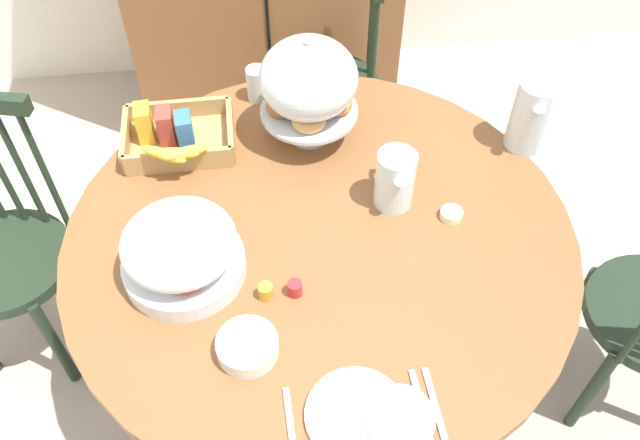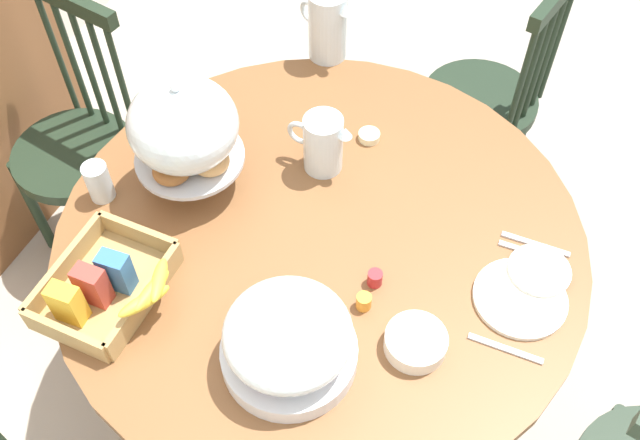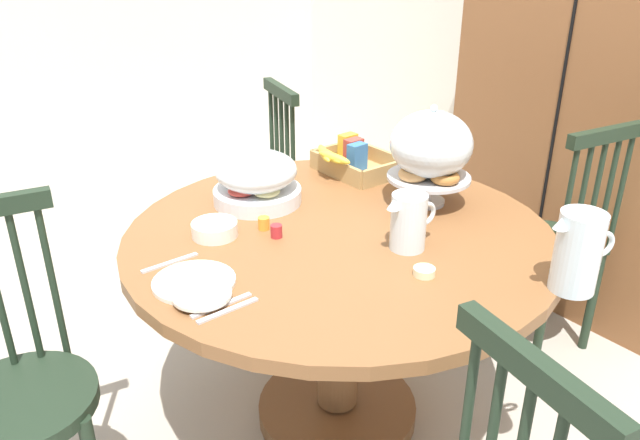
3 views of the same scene
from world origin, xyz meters
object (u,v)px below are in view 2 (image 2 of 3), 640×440
(china_plate_large, at_px, (520,298))
(pastry_stand_with_dome, at_px, (184,129))
(dining_table, at_px, (320,273))
(orange_juice_pitcher, at_px, (323,145))
(windsor_chair_far_side, at_px, (486,103))
(cereal_bowl, at_px, (416,342))
(drinking_glass, at_px, (99,182))
(cereal_basket, at_px, (107,287))
(butter_dish, at_px, (369,136))
(milk_pitcher, at_px, (328,28))
(fruit_platter_covered, at_px, (288,340))
(windsor_chair_near_window, at_px, (79,150))
(china_plate_small, at_px, (539,270))

(china_plate_large, bearing_deg, pastry_stand_with_dome, 89.62)
(dining_table, relative_size, orange_juice_pitcher, 7.15)
(orange_juice_pitcher, bearing_deg, windsor_chair_far_side, -22.24)
(cereal_bowl, distance_m, drinking_glass, 0.89)
(cereal_basket, distance_m, butter_dish, 0.81)
(milk_pitcher, bearing_deg, orange_juice_pitcher, -157.87)
(windsor_chair_far_side, relative_size, cereal_basket, 3.09)
(fruit_platter_covered, distance_m, drinking_glass, 0.68)
(windsor_chair_near_window, xyz_separation_m, drinking_glass, (-0.30, -0.39, 0.34))
(windsor_chair_near_window, height_order, windsor_chair_far_side, same)
(milk_pitcher, xyz_separation_m, china_plate_small, (-0.54, -0.79, -0.08))
(windsor_chair_far_side, bearing_deg, windsor_chair_near_window, 123.21)
(orange_juice_pitcher, relative_size, cereal_basket, 0.59)
(windsor_chair_near_window, height_order, orange_juice_pitcher, windsor_chair_near_window)
(china_plate_large, bearing_deg, milk_pitcher, 50.81)
(china_plate_small, relative_size, drinking_glass, 1.36)
(orange_juice_pitcher, distance_m, cereal_bowl, 0.58)
(windsor_chair_far_side, relative_size, pastry_stand_with_dome, 2.83)
(windsor_chair_far_side, distance_m, drinking_glass, 1.36)
(milk_pitcher, bearing_deg, cereal_bowl, -145.32)
(china_plate_small, bearing_deg, orange_juice_pitcher, 79.80)
(orange_juice_pitcher, relative_size, cereal_bowl, 1.33)
(fruit_platter_covered, bearing_deg, cereal_bowl, -60.17)
(pastry_stand_with_dome, bearing_deg, butter_dish, -47.34)
(orange_juice_pitcher, distance_m, cereal_basket, 0.65)
(butter_dish, bearing_deg, cereal_bowl, -149.30)
(china_plate_large, distance_m, china_plate_small, 0.09)
(pastry_stand_with_dome, distance_m, china_plate_small, 0.92)
(windsor_chair_far_side, xyz_separation_m, drinking_glass, (-1.06, 0.78, 0.34))
(windsor_chair_near_window, relative_size, fruit_platter_covered, 3.25)
(orange_juice_pitcher, distance_m, china_plate_small, 0.63)
(china_plate_large, bearing_deg, windsor_chair_near_window, 83.39)
(orange_juice_pitcher, height_order, drinking_glass, orange_juice_pitcher)
(milk_pitcher, xyz_separation_m, china_plate_large, (-0.62, -0.77, -0.09))
(dining_table, distance_m, windsor_chair_far_side, 0.97)
(dining_table, height_order, windsor_chair_near_window, windsor_chair_near_window)
(dining_table, distance_m, drinking_glass, 0.63)
(fruit_platter_covered, distance_m, orange_juice_pitcher, 0.58)
(china_plate_small, height_order, drinking_glass, drinking_glass)
(fruit_platter_covered, xyz_separation_m, drinking_glass, (0.22, 0.64, -0.03))
(china_plate_large, bearing_deg, drinking_glass, 97.05)
(dining_table, distance_m, china_plate_large, 0.54)
(windsor_chair_far_side, relative_size, china_plate_large, 4.43)
(dining_table, relative_size, china_plate_large, 6.06)
(pastry_stand_with_dome, height_order, china_plate_large, pastry_stand_with_dome)
(dining_table, xyz_separation_m, milk_pitcher, (0.63, 0.26, 0.29))
(cereal_basket, distance_m, china_plate_large, 0.96)
(orange_juice_pitcher, height_order, milk_pitcher, milk_pitcher)
(pastry_stand_with_dome, height_order, fruit_platter_covered, pastry_stand_with_dome)
(milk_pitcher, height_order, butter_dish, milk_pitcher)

